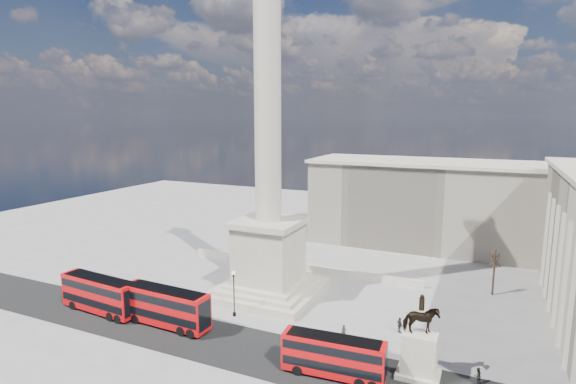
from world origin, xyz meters
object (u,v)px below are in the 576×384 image
(pedestrian_walking, at_px, (344,332))
(red_bus_c, at_px, (334,356))
(red_bus_b, at_px, (166,307))
(equestrian_statue, at_px, (419,349))
(nelsons_column, at_px, (268,205))
(victorian_lamp, at_px, (234,290))
(pedestrian_standing, at_px, (477,376))
(pedestrian_crossing, at_px, (400,325))
(red_bus_a, at_px, (100,294))

(pedestrian_walking, bearing_deg, red_bus_c, -81.02)
(red_bus_b, height_order, equestrian_statue, equestrian_statue)
(nelsons_column, relative_size, red_bus_c, 4.89)
(victorian_lamp, bearing_deg, nelsons_column, 85.89)
(equestrian_statue, bearing_deg, pedestrian_standing, 12.58)
(red_bus_b, xyz_separation_m, pedestrian_walking, (20.42, 5.73, -1.62))
(red_bus_c, height_order, victorian_lamp, victorian_lamp)
(red_bus_c, bearing_deg, pedestrian_standing, 15.54)
(red_bus_c, relative_size, equestrian_statue, 1.21)
(nelsons_column, distance_m, equestrian_statue, 27.84)
(pedestrian_crossing, bearing_deg, red_bus_b, 65.63)
(victorian_lamp, bearing_deg, equestrian_statue, -10.14)
(equestrian_statue, xyz_separation_m, pedestrian_crossing, (-3.39, 8.38, -2.02))
(equestrian_statue, height_order, pedestrian_crossing, equestrian_statue)
(victorian_lamp, relative_size, pedestrian_walking, 3.54)
(red_bus_c, xyz_separation_m, pedestrian_walking, (-1.35, 7.50, -1.30))
(equestrian_statue, bearing_deg, pedestrian_crossing, 112.02)
(nelsons_column, bearing_deg, red_bus_c, -46.53)
(nelsons_column, distance_m, red_bus_a, 24.71)
(pedestrian_walking, bearing_deg, pedestrian_standing, -13.11)
(red_bus_a, xyz_separation_m, equestrian_statue, (39.58, 2.02, 0.49))
(victorian_lamp, relative_size, pedestrian_standing, 3.75)
(red_bus_c, height_order, pedestrian_crossing, red_bus_c)
(red_bus_c, bearing_deg, red_bus_b, 171.34)
(pedestrian_walking, bearing_deg, pedestrian_crossing, 36.59)
(nelsons_column, bearing_deg, pedestrian_walking, -31.64)
(pedestrian_walking, distance_m, pedestrian_crossing, 6.91)
(red_bus_a, bearing_deg, nelsons_column, 45.28)
(red_bus_b, height_order, red_bus_c, red_bus_b)
(red_bus_b, bearing_deg, red_bus_a, -175.49)
(victorian_lamp, xyz_separation_m, pedestrian_standing, (28.57, -2.99, -2.72))
(pedestrian_walking, bearing_deg, victorian_lamp, 178.66)
(red_bus_b, relative_size, pedestrian_standing, 7.32)
(nelsons_column, bearing_deg, red_bus_a, -138.96)
(pedestrian_standing, bearing_deg, victorian_lamp, -49.20)
(red_bus_b, height_order, victorian_lamp, victorian_lamp)
(nelsons_column, relative_size, victorian_lamp, 8.35)
(victorian_lamp, distance_m, equestrian_statue, 23.68)
(nelsons_column, bearing_deg, equestrian_statue, -29.19)
(red_bus_a, bearing_deg, victorian_lamp, 25.07)
(pedestrian_standing, bearing_deg, equestrian_statue, -30.63)
(red_bus_b, bearing_deg, pedestrian_crossing, 23.18)
(pedestrian_walking, height_order, pedestrian_crossing, pedestrian_crossing)
(red_bus_a, xyz_separation_m, red_bus_c, (32.08, -1.33, -0.32))
(red_bus_a, height_order, red_bus_b, same)
(red_bus_a, distance_m, red_bus_c, 32.11)
(red_bus_b, bearing_deg, victorian_lamp, 46.11)
(nelsons_column, distance_m, victorian_lamp, 12.69)
(victorian_lamp, height_order, pedestrian_crossing, victorian_lamp)
(pedestrian_crossing, bearing_deg, equestrian_statue, 156.58)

